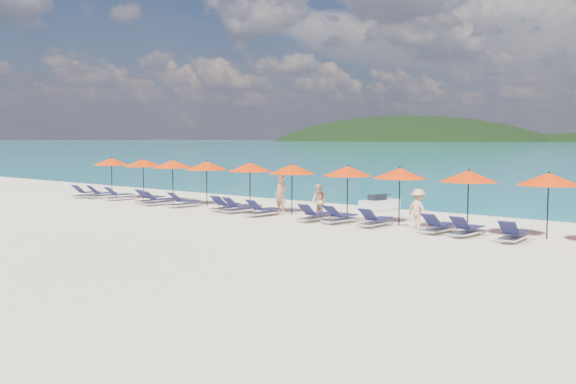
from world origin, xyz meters
The scene contains 32 objects.
ground centered at (0.00, 0.00, 0.00)m, with size 1400.00×1400.00×0.00m, color beige.
headland_main centered at (-300.00, 540.00, -38.00)m, with size 374.00×242.00×126.50m.
headland_small centered at (-150.00, 560.00, -35.00)m, with size 162.00×126.00×85.50m.
jetski centered at (0.70, 8.86, 0.30)m, with size 1.19×2.16×0.73m.
beachgoer_a centered at (-1.82, 4.69, 0.86)m, with size 0.63×0.41×1.73m, color #DFAA83.
beachgoer_b centered at (0.40, 4.54, 0.73)m, with size 0.71×0.41×1.45m, color #DFAA83.
beachgoer_c centered at (5.13, 4.40, 0.75)m, with size 0.97×0.45×1.50m, color #DFAA83.
umbrella_0 centered at (-14.94, 5.02, 2.02)m, with size 2.10×2.10×2.28m.
umbrella_1 centered at (-12.19, 5.16, 2.02)m, with size 2.10×2.10×2.28m.
umbrella_2 centered at (-9.63, 5.10, 2.02)m, with size 2.10×2.10×2.28m.
umbrella_3 centered at (-6.82, 4.90, 2.02)m, with size 2.10×2.10×2.28m.
umbrella_4 centered at (-4.09, 5.11, 2.02)m, with size 2.10×2.10×2.28m.
umbrella_5 centered at (-1.35, 4.89, 2.02)m, with size 2.10×2.10×2.28m.
umbrella_6 centered at (1.48, 5.08, 2.02)m, with size 2.10×2.10×2.28m.
umbrella_7 centered at (4.00, 4.97, 2.02)m, with size 2.10×2.10×2.28m.
umbrella_8 centered at (6.84, 4.90, 2.02)m, with size 2.10×2.10×2.28m.
umbrella_9 centered at (9.59, 5.04, 2.02)m, with size 2.10×2.10×2.28m.
lounger_0 centered at (-15.45, 3.64, 0.24)m, with size 0.75×1.74×0.66m.
lounger_1 centered at (-14.44, 3.96, 0.24)m, with size 0.76×1.75×0.66m.
lounger_2 centered at (-12.75, 3.95, 0.24)m, with size 0.70×1.73×0.66m.
lounger_3 centered at (-10.14, 3.99, 0.24)m, with size 0.70×1.73×0.66m.
lounger_4 centered at (-9.04, 3.62, 0.24)m, with size 0.73×1.74×0.66m.
lounger_5 centered at (-7.36, 3.87, 0.24)m, with size 0.77×1.75×0.66m.
lounger_6 centered at (-4.61, 4.01, 0.24)m, with size 0.78×1.75×0.66m.
lounger_7 centered at (-3.60, 3.85, 0.24)m, with size 0.70×1.73×0.66m.
lounger_8 centered at (-1.99, 3.67, 0.24)m, with size 0.71×1.73×0.66m.
lounger_9 centered at (0.80, 3.72, 0.24)m, with size 0.64×1.71×0.66m.
lounger_10 centered at (1.96, 3.89, 0.24)m, with size 0.75×1.74×0.66m.
lounger_11 centered at (3.57, 3.93, 0.24)m, with size 0.65×1.71×0.66m.
lounger_12 centered at (6.19, 3.96, 0.24)m, with size 0.73×1.74×0.66m.
lounger_13 centered at (7.29, 3.89, 0.24)m, with size 0.72×1.73×0.66m.
lounger_14 centered at (8.93, 3.78, 0.24)m, with size 0.74×1.74×0.66m.
Camera 1 is at (16.53, -16.86, 3.39)m, focal length 40.00 mm.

